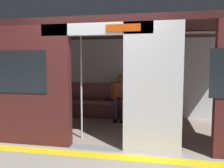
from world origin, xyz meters
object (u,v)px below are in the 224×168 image
at_px(handbag, 134,98).
at_px(grab_pole_door, 81,85).
at_px(train_car, 107,63).
at_px(bench_seat, 117,105).
at_px(person_seated, 121,93).
at_px(book, 108,99).

distance_m(handbag, grab_pole_door, 2.09).
bearing_deg(train_car, grab_pole_door, 64.69).
xyz_separation_m(bench_seat, person_seated, (-0.10, 0.05, 0.33)).
bearing_deg(handbag, train_car, 65.09).
xyz_separation_m(person_seated, grab_pole_door, (0.52, 1.72, 0.38)).
bearing_deg(train_car, handbag, -114.91).
xyz_separation_m(handbag, book, (0.72, -0.03, -0.07)).
bearing_deg(person_seated, bench_seat, -26.29).
bearing_deg(handbag, bench_seat, 8.70).
xyz_separation_m(handbag, grab_pole_door, (0.86, 1.84, 0.51)).
relative_size(handbag, book, 1.18).
distance_m(train_car, handbag, 1.53).
height_order(handbag, book, handbag).
xyz_separation_m(person_seated, handbag, (-0.34, -0.12, -0.13)).
bearing_deg(grab_pole_door, person_seated, -106.93).
bearing_deg(book, person_seated, -169.24).
height_order(bench_seat, grab_pole_door, grab_pole_door).
xyz_separation_m(book, grab_pole_door, (0.14, 1.87, 0.58)).
xyz_separation_m(train_car, book, (0.22, -1.11, -1.02)).
relative_size(train_car, book, 29.09).
bearing_deg(bench_seat, handbag, -171.30).
bearing_deg(train_car, person_seated, -99.81).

